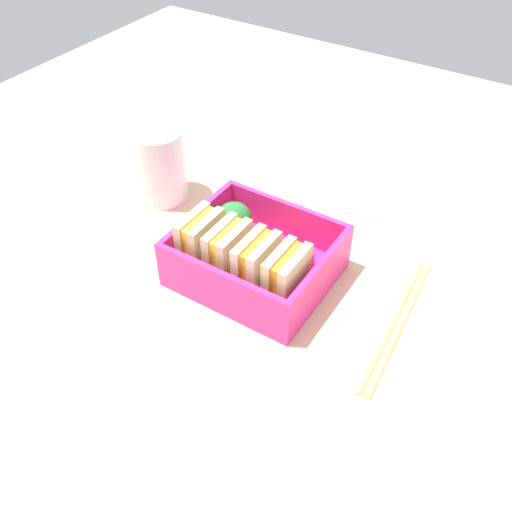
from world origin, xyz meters
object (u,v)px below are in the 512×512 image
(sandwich_center_left, at_px, (256,265))
(broccoli_floret, at_px, (234,221))
(chopstick_pair, at_px, (397,322))
(drinking_glass, at_px, (159,164))
(sandwich_left, at_px, (286,278))
(sandwich_center, at_px, (228,253))
(folded_napkin, at_px, (340,191))
(sandwich_center_right, at_px, (201,241))
(strawberry_far_left, at_px, (302,258))
(carrot_stick_far_left, at_px, (272,246))

(sandwich_center_left, relative_size, broccoli_floret, 1.25)
(chopstick_pair, bearing_deg, drinking_glass, -7.40)
(sandwich_left, bearing_deg, sandwich_center, 0.00)
(sandwich_left, distance_m, folded_napkin, 0.21)
(sandwich_center, height_order, drinking_glass, drinking_glass)
(broccoli_floret, bearing_deg, sandwich_center_left, 140.75)
(sandwich_center_right, distance_m, chopstick_pair, 0.21)
(sandwich_center_right, bearing_deg, strawberry_far_left, -151.31)
(sandwich_center, bearing_deg, carrot_stick_far_left, -107.19)
(sandwich_center_left, distance_m, chopstick_pair, 0.15)
(sandwich_center, bearing_deg, sandwich_center_right, 0.00)
(sandwich_left, relative_size, broccoli_floret, 1.25)
(sandwich_center_left, distance_m, strawberry_far_left, 0.06)
(chopstick_pair, bearing_deg, carrot_stick_far_left, -6.13)
(sandwich_center_right, relative_size, broccoli_floret, 1.25)
(sandwich_center_left, height_order, drinking_glass, drinking_glass)
(sandwich_left, xyz_separation_m, drinking_glass, (0.22, -0.08, 0.00))
(strawberry_far_left, bearing_deg, sandwich_center_left, 64.27)
(sandwich_center, xyz_separation_m, drinking_glass, (0.16, -0.08, 0.00))
(sandwich_left, distance_m, strawberry_far_left, 0.05)
(drinking_glass, bearing_deg, broccoli_floret, 165.21)
(sandwich_center_left, bearing_deg, broccoli_floret, -39.25)
(broccoli_floret, xyz_separation_m, folded_napkin, (-0.05, -0.16, -0.04))
(sandwich_left, xyz_separation_m, strawberry_far_left, (0.01, -0.05, -0.02))
(sandwich_center_left, xyz_separation_m, folded_napkin, (0.01, -0.21, -0.04))
(folded_napkin, bearing_deg, drinking_glass, 34.04)
(sandwich_left, height_order, strawberry_far_left, sandwich_left)
(sandwich_center_right, height_order, folded_napkin, sandwich_center_right)
(sandwich_center_right, distance_m, broccoli_floret, 0.05)
(broccoli_floret, bearing_deg, folded_napkin, -107.83)
(sandwich_center_left, distance_m, folded_napkin, 0.21)
(strawberry_far_left, height_order, folded_napkin, strawberry_far_left)
(sandwich_center_right, height_order, carrot_stick_far_left, sandwich_center_right)
(sandwich_center_left, height_order, carrot_stick_far_left, sandwich_center_left)
(sandwich_left, height_order, drinking_glass, drinking_glass)
(sandwich_center_right, bearing_deg, drinking_glass, -33.86)
(sandwich_center, xyz_separation_m, sandwich_center_right, (0.03, 0.00, 0.00))
(carrot_stick_far_left, bearing_deg, broccoli_floret, 11.34)
(sandwich_left, height_order, chopstick_pair, sandwich_left)
(folded_napkin, bearing_deg, chopstick_pair, 130.76)
(sandwich_left, height_order, sandwich_center, same)
(sandwich_center_right, xyz_separation_m, folded_napkin, (-0.06, -0.21, -0.04))
(sandwich_center_right, height_order, strawberry_far_left, sandwich_center_right)
(sandwich_center_right, height_order, broccoli_floret, sandwich_center_right)
(sandwich_left, bearing_deg, folded_napkin, -78.58)
(strawberry_far_left, relative_size, drinking_glass, 0.33)
(sandwich_left, xyz_separation_m, sandwich_center_left, (0.03, 0.00, 0.00))
(carrot_stick_far_left, height_order, chopstick_pair, carrot_stick_far_left)
(sandwich_center, xyz_separation_m, broccoli_floret, (0.03, -0.05, -0.00))
(sandwich_left, xyz_separation_m, sandwich_center_right, (0.10, 0.00, 0.00))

